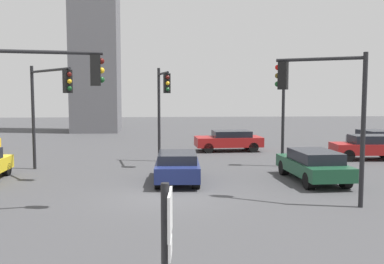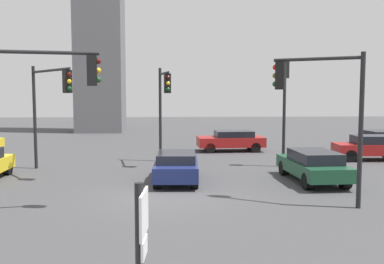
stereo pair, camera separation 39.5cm
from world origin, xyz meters
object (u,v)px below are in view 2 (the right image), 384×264
at_px(car_6, 370,147).
at_px(traffic_light_0, 284,93).
at_px(car_4, 176,166).
at_px(traffic_light_2, 27,93).
at_px(traffic_light_4, 49,96).
at_px(traffic_light_3, 320,97).
at_px(car_3, 231,140).
at_px(car_0, 313,165).
at_px(traffic_light_1, 164,97).
at_px(car_1, 377,140).

bearing_deg(car_6, traffic_light_0, 21.81).
bearing_deg(car_4, car_6, -61.33).
relative_size(traffic_light_2, car_4, 1.28).
bearing_deg(traffic_light_4, traffic_light_3, 24.69).
relative_size(traffic_light_3, car_3, 1.17).
bearing_deg(traffic_light_0, car_4, -1.91).
relative_size(traffic_light_3, car_0, 1.11).
distance_m(traffic_light_1, car_0, 8.80).
bearing_deg(car_1, car_3, 84.64).
xyz_separation_m(traffic_light_4, car_0, (11.95, -2.39, -3.02)).
xyz_separation_m(traffic_light_0, traffic_light_2, (-10.48, -8.53, -0.00)).
xyz_separation_m(car_3, car_6, (7.49, -4.29, 0.03)).
bearing_deg(traffic_light_1, car_1, 99.54).
height_order(car_4, car_6, car_6).
height_order(traffic_light_0, car_6, traffic_light_0).
bearing_deg(traffic_light_4, car_3, 92.51).
bearing_deg(car_1, car_0, 137.11).
bearing_deg(traffic_light_4, traffic_light_0, 61.75).
bearing_deg(car_0, traffic_light_0, 1.36).
distance_m(traffic_light_1, traffic_light_4, 5.98).
height_order(traffic_light_4, car_0, traffic_light_4).
bearing_deg(traffic_light_2, traffic_light_1, 55.00).
relative_size(car_1, car_6, 1.02).
height_order(traffic_light_3, car_1, traffic_light_3).
relative_size(car_1, car_3, 0.91).
relative_size(traffic_light_2, traffic_light_3, 1.02).
height_order(traffic_light_1, car_4, traffic_light_1).
xyz_separation_m(traffic_light_0, car_0, (0.28, -3.99, -3.16)).
bearing_deg(car_3, traffic_light_1, 46.39).
distance_m(traffic_light_0, traffic_light_2, 13.51).
xyz_separation_m(car_1, car_6, (-2.48, -4.33, 0.06)).
xyz_separation_m(traffic_light_3, car_4, (-4.91, 3.97, -3.05)).
bearing_deg(car_4, car_1, -51.96).
bearing_deg(traffic_light_3, car_0, -76.28).
xyz_separation_m(traffic_light_0, traffic_light_1, (-6.31, 1.05, -0.25)).
relative_size(traffic_light_2, car_3, 1.20).
distance_m(traffic_light_4, car_1, 21.47).
relative_size(traffic_light_0, traffic_light_3, 1.08).
distance_m(traffic_light_4, car_3, 12.88).
xyz_separation_m(car_0, car_1, (7.80, 10.24, -0.04)).
bearing_deg(car_0, traffic_light_4, 76.04).
bearing_deg(car_4, traffic_light_4, 72.72).
bearing_deg(traffic_light_1, car_4, -3.00).
bearing_deg(traffic_light_3, car_1, -92.56).
bearing_deg(car_0, traffic_light_1, 49.96).
relative_size(car_0, car_3, 1.05).
distance_m(car_3, car_6, 8.63).
bearing_deg(car_6, traffic_light_2, 35.94).
bearing_deg(car_3, car_1, 177.27).
xyz_separation_m(traffic_light_1, traffic_light_2, (-4.16, -9.57, 0.24)).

